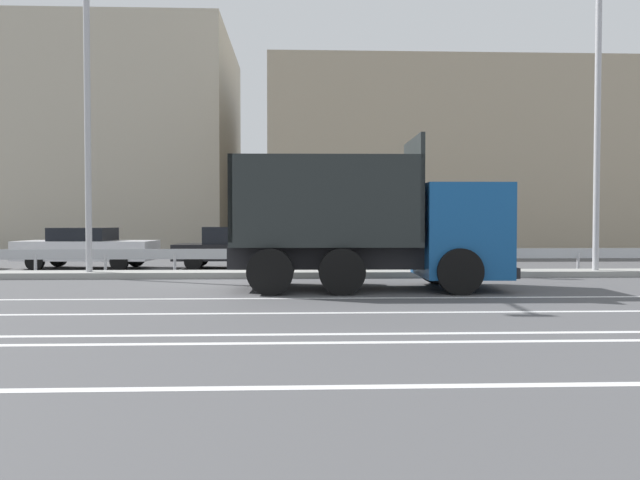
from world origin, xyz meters
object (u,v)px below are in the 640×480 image
street_lamp_2 (600,117)px  parked_car_5 (407,249)px  parked_car_3 (87,248)px  street_lamp_1 (84,77)px  parked_car_4 (231,248)px  median_road_sign (484,234)px  dump_truck (401,235)px

street_lamp_2 → parked_car_5: 7.47m
parked_car_3 → parked_car_5: (11.20, 0.00, -0.08)m
street_lamp_1 → parked_car_4: (3.73, 3.79, -5.02)m
parked_car_3 → parked_car_5: bearing=93.4°
street_lamp_1 → street_lamp_2: (14.91, 0.07, -1.02)m
median_road_sign → dump_truck: bearing=-132.7°
dump_truck → street_lamp_2: street_lamp_2 is taller
street_lamp_1 → parked_car_5: bearing=21.3°
parked_car_5 → parked_car_3: bearing=-94.2°
median_road_sign → parked_car_3: median_road_sign is taller
street_lamp_1 → parked_car_4: bearing=45.5°
parked_car_4 → parked_car_5: parked_car_4 is taller
street_lamp_2 → parked_car_3: bearing=166.8°
street_lamp_1 → parked_car_4: street_lamp_1 is taller
dump_truck → parked_car_5: size_ratio=1.45×
median_road_sign → street_lamp_2: street_lamp_2 is taller
dump_truck → median_road_sign: size_ratio=2.79×
street_lamp_1 → parked_car_4: 7.31m
street_lamp_1 → parked_car_3: 6.45m
parked_car_4 → street_lamp_2: bearing=70.3°
dump_truck → median_road_sign: (3.03, 3.28, -0.03)m
street_lamp_2 → parked_car_3: size_ratio=1.83×
parked_car_3 → parked_car_4: parked_car_4 is taller
street_lamp_1 → parked_car_3: size_ratio=2.22×
street_lamp_2 → parked_car_4: size_ratio=2.15×
median_road_sign → parked_car_4: median_road_sign is taller
median_road_sign → street_lamp_1: size_ratio=0.23×
street_lamp_1 → parked_car_5: 11.81m
median_road_sign → parked_car_4: bearing=155.7°
street_lamp_2 → parked_car_4: street_lamp_2 is taller
median_road_sign → parked_car_5: (-1.61, 3.62, -0.62)m
street_lamp_1 → dump_truck: bearing=-19.6°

